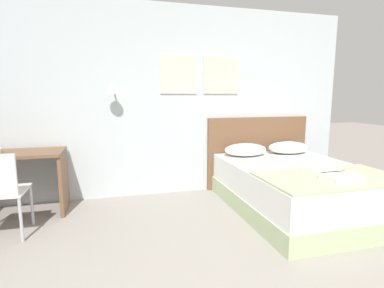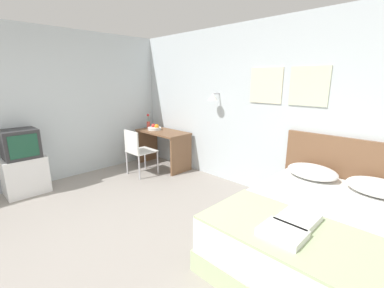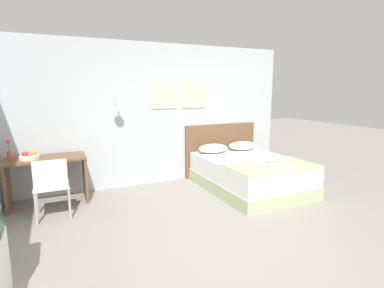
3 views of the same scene
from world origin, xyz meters
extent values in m
plane|color=gray|center=(0.00, 0.00, 0.00)|extent=(24.00, 24.00, 0.00)
cube|color=silver|center=(0.00, 2.96, 1.32)|extent=(5.85, 0.06, 2.65)
cube|color=beige|center=(0.35, 2.92, 1.70)|extent=(0.52, 0.02, 0.52)
cube|color=beige|center=(0.98, 2.92, 1.70)|extent=(0.52, 0.02, 0.52)
cylinder|color=#B2B2B7|center=(-0.55, 2.85, 1.55)|extent=(0.02, 0.16, 0.02)
cone|color=white|center=(-0.55, 2.76, 1.50)|extent=(0.17, 0.17, 0.12)
cube|color=#B2C693|center=(1.60, 1.85, 0.11)|extent=(1.51, 2.04, 0.22)
cube|color=white|center=(1.60, 1.85, 0.39)|extent=(1.48, 2.00, 0.34)
cube|color=brown|center=(1.60, 2.90, 0.54)|extent=(1.63, 0.06, 1.09)
ellipsoid|color=white|center=(1.25, 2.61, 0.65)|extent=(0.61, 0.42, 0.18)
ellipsoid|color=white|center=(1.95, 2.61, 0.65)|extent=(0.61, 0.42, 0.18)
cube|color=#B2C693|center=(1.60, 1.26, 0.57)|extent=(1.47, 0.82, 0.02)
cube|color=white|center=(1.59, 1.40, 0.61)|extent=(0.29, 0.36, 0.06)
cube|color=white|center=(1.58, 1.11, 0.61)|extent=(0.33, 0.27, 0.06)
cube|color=brown|center=(-1.73, 2.59, 0.74)|extent=(1.15, 0.57, 0.03)
cube|color=brown|center=(-2.29, 2.59, 0.36)|extent=(0.04, 0.53, 0.73)
cube|color=brown|center=(-1.18, 2.59, 0.36)|extent=(0.04, 0.53, 0.73)
cube|color=white|center=(-1.68, 2.02, 0.46)|extent=(0.46, 0.46, 0.02)
cube|color=white|center=(-1.68, 1.80, 0.67)|extent=(0.43, 0.03, 0.41)
cylinder|color=#B7B7BC|center=(-1.89, 2.23, 0.22)|extent=(0.03, 0.03, 0.45)
cylinder|color=#B7B7BC|center=(-1.47, 2.23, 0.22)|extent=(0.03, 0.03, 0.45)
cylinder|color=#B7B7BC|center=(-1.89, 1.81, 0.22)|extent=(0.03, 0.03, 0.45)
cylinder|color=#B7B7BC|center=(-1.47, 1.81, 0.22)|extent=(0.03, 0.03, 0.45)
cylinder|color=silver|center=(-1.96, 2.55, 0.79)|extent=(0.28, 0.28, 0.05)
sphere|color=orange|center=(-1.90, 2.57, 0.84)|extent=(0.09, 0.09, 0.09)
sphere|color=red|center=(-2.01, 2.56, 0.84)|extent=(0.09, 0.09, 0.09)
cylinder|color=#D14C42|center=(-2.21, 2.58, 0.83)|extent=(0.07, 0.07, 0.14)
cylinder|color=#3D7538|center=(-2.21, 2.58, 0.97)|extent=(0.01, 0.01, 0.14)
sphere|color=#DB3838|center=(-2.21, 2.58, 1.04)|extent=(0.06, 0.06, 0.06)
cube|color=white|center=(-2.27, 0.20, 0.30)|extent=(0.46, 0.60, 0.60)
cube|color=#2D2D30|center=(-2.27, 0.20, 0.82)|extent=(0.44, 0.48, 0.45)
cube|color=#194733|center=(-2.05, 0.20, 0.82)|extent=(0.01, 0.39, 0.35)
camera|label=1|loc=(-0.58, -1.26, 1.41)|focal=28.00mm
camera|label=2|loc=(2.34, -0.65, 1.78)|focal=24.00mm
camera|label=3|loc=(-1.58, -2.50, 1.81)|focal=28.00mm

